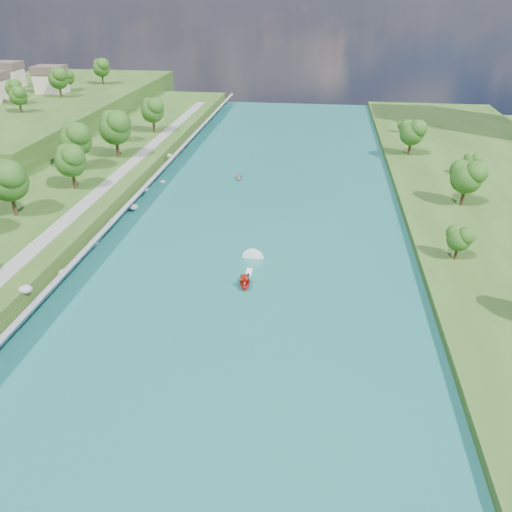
# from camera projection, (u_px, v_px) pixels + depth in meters

# --- Properties ---
(ground) EXTENTS (260.00, 260.00, 0.00)m
(ground) POSITION_uv_depth(u_px,v_px,m) (234.00, 302.00, 70.71)
(ground) COLOR #2D5119
(ground) RESTS_ON ground
(river_water) EXTENTS (55.00, 240.00, 0.10)m
(river_water) POSITION_uv_depth(u_px,v_px,m) (253.00, 240.00, 88.16)
(river_water) COLOR #1A6362
(river_water) RESTS_ON ground
(ridge_west) EXTENTS (60.00, 120.00, 9.00)m
(ridge_west) POSITION_uv_depth(u_px,v_px,m) (32.00, 111.00, 161.14)
(ridge_west) COLOR #2D5119
(ridge_west) RESTS_ON ground
(riprap_bank) EXTENTS (4.80, 236.00, 4.15)m
(riprap_bank) POSITION_uv_depth(u_px,v_px,m) (110.00, 225.00, 89.59)
(riprap_bank) COLOR slate
(riprap_bank) RESTS_ON ground
(riverside_path) EXTENTS (3.00, 200.00, 0.10)m
(riverside_path) POSITION_uv_depth(u_px,v_px,m) (76.00, 212.00, 90.27)
(riverside_path) COLOR gray
(riverside_path) RESTS_ON berm_west
(ridge_houses) EXTENTS (29.50, 29.50, 8.40)m
(ridge_houses) POSITION_uv_depth(u_px,v_px,m) (17.00, 79.00, 162.06)
(ridge_houses) COLOR beige
(ridge_houses) RESTS_ON ridge_west
(trees_east) EXTENTS (16.60, 139.68, 11.57)m
(trees_east) POSITION_uv_depth(u_px,v_px,m) (496.00, 229.00, 76.98)
(trees_east) COLOR #1E4F15
(trees_east) RESTS_ON berm_east
(trees_ridge) EXTENTS (16.84, 53.30, 10.63)m
(trees_ridge) POSITION_uv_depth(u_px,v_px,m) (62.00, 80.00, 157.90)
(trees_ridge) COLOR #1E4F15
(trees_ridge) RESTS_ON ridge_west
(motorboat) EXTENTS (3.60, 18.66, 2.20)m
(motorboat) POSITION_uv_depth(u_px,v_px,m) (247.00, 276.00, 75.77)
(motorboat) COLOR red
(motorboat) RESTS_ON river_water
(raft) EXTENTS (2.88, 3.66, 1.51)m
(raft) POSITION_uv_depth(u_px,v_px,m) (239.00, 177.00, 116.08)
(raft) COLOR gray
(raft) RESTS_ON river_water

